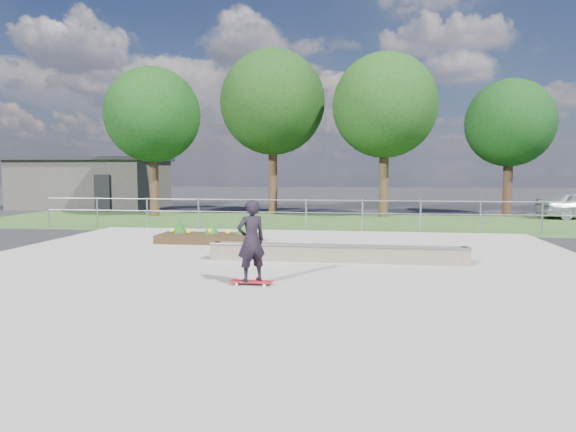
% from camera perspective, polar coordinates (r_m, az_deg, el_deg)
% --- Properties ---
extents(ground, '(120.00, 120.00, 0.00)m').
position_cam_1_polar(ground, '(11.12, -2.12, -6.32)').
color(ground, black).
rests_on(ground, ground).
extents(grass_verge, '(30.00, 8.00, 0.02)m').
position_cam_1_polar(grass_verge, '(21.92, 2.99, -0.69)').
color(grass_verge, '#2C4E1F').
rests_on(grass_verge, ground).
extents(concrete_slab, '(15.00, 15.00, 0.06)m').
position_cam_1_polar(concrete_slab, '(11.11, -2.13, -6.16)').
color(concrete_slab, gray).
rests_on(concrete_slab, ground).
extents(fence, '(20.06, 0.06, 1.20)m').
position_cam_1_polar(fence, '(18.38, 2.02, 0.60)').
color(fence, '#95989D').
rests_on(fence, ground).
extents(building, '(8.40, 5.40, 3.00)m').
position_cam_1_polar(building, '(32.86, -20.95, 3.50)').
color(building, '#32302D').
rests_on(building, ground).
extents(tree_far_left, '(4.55, 4.55, 7.15)m').
position_cam_1_polar(tree_far_left, '(25.86, -14.81, 10.77)').
color(tree_far_left, '#332014').
rests_on(tree_far_left, ground).
extents(tree_mid_left, '(5.25, 5.25, 8.25)m').
position_cam_1_polar(tree_mid_left, '(26.33, -1.71, 12.48)').
color(tree_mid_left, '#331D14').
rests_on(tree_mid_left, ground).
extents(tree_mid_right, '(4.90, 4.90, 7.70)m').
position_cam_1_polar(tree_mid_right, '(24.94, 10.71, 11.94)').
color(tree_mid_right, '#312313').
rests_on(tree_mid_right, ground).
extents(tree_far_right, '(4.20, 4.20, 6.60)m').
position_cam_1_polar(tree_far_right, '(27.26, 23.42, 9.43)').
color(tree_far_right, black).
rests_on(tree_far_right, ground).
extents(grind_ledge, '(6.00, 0.44, 0.43)m').
position_cam_1_polar(grind_ledge, '(12.10, 5.39, -4.13)').
color(grind_ledge, brown).
rests_on(grind_ledge, concrete_slab).
extents(planter_bed, '(3.00, 1.20, 0.61)m').
position_cam_1_polar(planter_bed, '(15.53, -8.70, -2.22)').
color(planter_bed, black).
rests_on(planter_bed, concrete_slab).
extents(skateboarder, '(0.80, 0.62, 1.60)m').
position_cam_1_polar(skateboarder, '(9.52, -4.11, -2.79)').
color(skateboarder, silver).
rests_on(skateboarder, concrete_slab).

